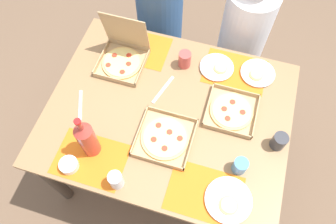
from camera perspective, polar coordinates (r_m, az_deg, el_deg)
name	(u,v)px	position (r m, az deg, el deg)	size (l,w,h in m)	color
ground_plane	(168,158)	(2.44, 0.00, -8.21)	(6.00, 6.00, 0.00)	brown
dining_table	(168,121)	(1.86, 0.00, -1.57)	(1.33, 1.05, 0.74)	#3F3328
placemat_near_left	(91,159)	(1.70, -13.56, -8.10)	(0.36, 0.26, 0.00)	orange
placemat_near_right	(204,193)	(1.61, 6.50, -14.09)	(0.36, 0.26, 0.00)	orange
placemat_far_left	(139,48)	(2.02, -5.13, 11.24)	(0.36, 0.26, 0.00)	orange
placemat_far_right	(235,71)	(1.94, 11.79, 7.09)	(0.36, 0.26, 0.00)	orange
pizza_box_center	(231,111)	(1.79, 11.20, 0.18)	(0.27, 0.27, 0.04)	tan
pizza_box_edge_far	(123,56)	(1.93, -8.05, 9.81)	(0.27, 0.27, 0.30)	tan
pizza_box_corner_right	(165,138)	(1.68, -0.55, -4.59)	(0.29, 0.29, 0.04)	tan
plate_far_left	(257,73)	(1.96, 15.60, 6.61)	(0.20, 0.20, 0.03)	white
plate_near_left	(228,201)	(1.61, 10.68, -15.20)	(0.23, 0.23, 0.03)	white
plate_near_right	(217,68)	(1.93, 8.70, 7.81)	(0.20, 0.20, 0.03)	white
soda_bottle	(87,139)	(1.60, -14.21, -4.60)	(0.09, 0.09, 0.32)	#B2382D
cup_clear_right	(116,180)	(1.58, -9.22, -11.84)	(0.07, 0.07, 0.11)	silver
cup_dark	(279,141)	(1.73, 19.11, -4.93)	(0.08, 0.08, 0.09)	#333338
cup_red	(240,166)	(1.63, 12.67, -9.32)	(0.07, 0.07, 0.09)	teal
cup_spare	(185,59)	(1.89, 3.03, 9.31)	(0.07, 0.07, 0.10)	#BF4742
condiment_bowl	(69,165)	(1.69, -17.18, -8.99)	(0.09, 0.09, 0.04)	white
knife_by_far_left	(80,107)	(1.84, -15.31, 0.94)	(0.21, 0.02, 0.01)	#B7B7BC
knife_by_near_right	(163,89)	(1.83, -0.88, 4.02)	(0.21, 0.02, 0.01)	#B7B7BC
diner_left_seat	(160,23)	(2.42, -1.42, 15.48)	(0.32, 0.32, 1.21)	#33598C
diner_right_seat	(240,44)	(2.37, 12.75, 11.76)	(0.32, 0.32, 1.17)	white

